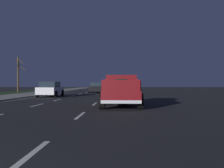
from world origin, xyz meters
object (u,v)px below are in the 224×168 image
(sedan_green, at_px, (121,87))
(sedan_white, at_px, (50,89))
(pickup_truck, at_px, (121,90))
(sedan_black, at_px, (97,87))
(bare_tree_far, at_px, (18,74))

(sedan_green, distance_m, sedan_white, 19.04)
(pickup_truck, xyz_separation_m, sedan_black, (22.79, 3.56, -0.20))
(pickup_truck, relative_size, sedan_black, 1.22)
(sedan_white, bearing_deg, sedan_green, -22.52)
(pickup_truck, bearing_deg, sedan_black, 8.88)
(bare_tree_far, bearing_deg, sedan_black, -94.37)
(sedan_black, bearing_deg, bare_tree_far, 85.63)
(pickup_truck, xyz_separation_m, bare_tree_far, (23.72, 15.67, 1.87))
(sedan_green, distance_m, bare_tree_far, 16.58)
(pickup_truck, xyz_separation_m, sedan_green, (28.49, -0.07, -0.20))
(pickup_truck, distance_m, sedan_white, 13.07)
(sedan_green, distance_m, sedan_black, 6.75)
(pickup_truck, distance_m, sedan_green, 28.49)
(sedan_green, relative_size, sedan_black, 0.99)
(sedan_green, xyz_separation_m, sedan_black, (-5.69, 3.63, 0.00))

